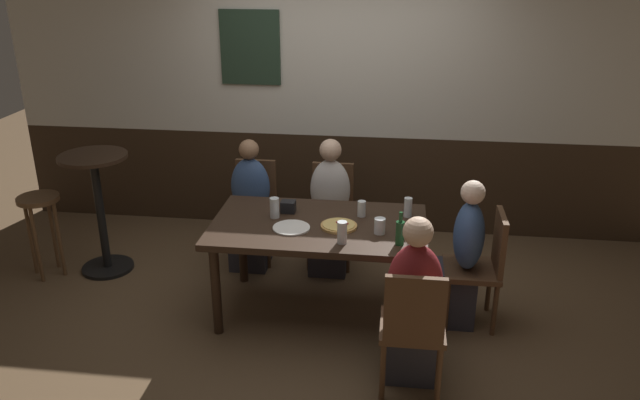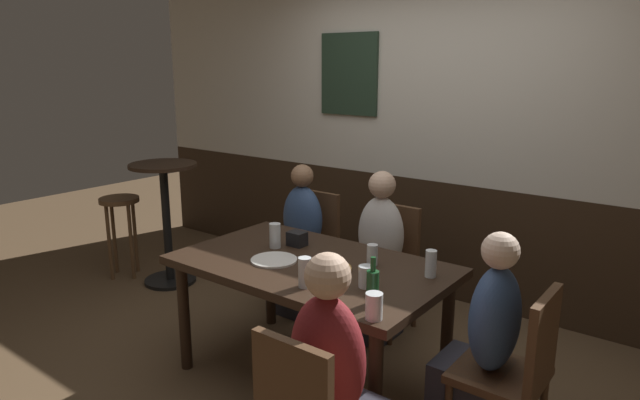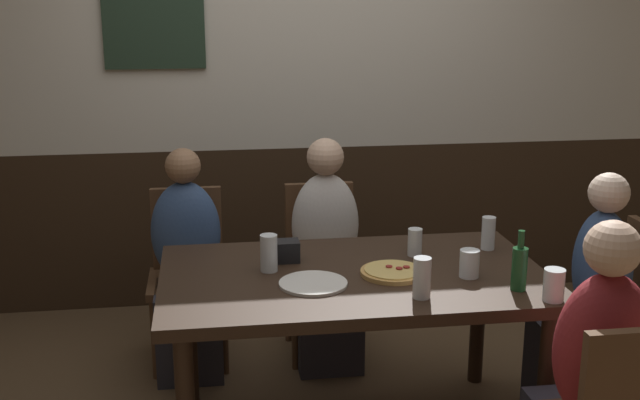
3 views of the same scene
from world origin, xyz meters
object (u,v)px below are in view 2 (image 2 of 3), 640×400
at_px(person_head_east, 481,361).
at_px(bar_stool, 120,215).
at_px(person_mid_far, 376,268).
at_px(plate_white_large, 274,260).
at_px(chair_mid_far, 388,260).
at_px(beer_bottle_green, 373,286).
at_px(beer_glass_tall, 366,278).
at_px(side_bar_table, 166,214).
at_px(pint_glass_amber, 374,307).
at_px(pizza, 328,268).
at_px(chair_left_far, 312,242).
at_px(tumbler_short, 372,255).
at_px(highball_clear, 431,265).
at_px(condiment_caddy, 297,239).
at_px(person_left_far, 299,250).
at_px(pint_glass_pale, 305,274).
at_px(beer_glass_half, 275,237).
at_px(chair_head_east, 516,367).
at_px(dining_table, 311,275).

xyz_separation_m(person_head_east, bar_stool, (-3.42, 0.29, 0.10)).
bearing_deg(person_mid_far, plate_white_large, -102.29).
xyz_separation_m(chair_mid_far, bar_stool, (-2.38, -0.60, 0.07)).
bearing_deg(bar_stool, beer_bottle_green, -10.91).
bearing_deg(plate_white_large, beer_glass_tall, 0.02).
bearing_deg(chair_mid_far, side_bar_table, -166.99).
xyz_separation_m(side_bar_table, bar_stool, (-0.45, -0.15, -0.05)).
relative_size(chair_mid_far, pint_glass_amber, 7.17).
relative_size(pizza, beer_bottle_green, 1.11).
distance_m(chair_left_far, tumbler_short, 1.26).
distance_m(highball_clear, condiment_caddy, 0.91).
bearing_deg(person_left_far, side_bar_table, -167.13).
relative_size(beer_bottle_green, condiment_caddy, 2.17).
relative_size(chair_left_far, pint_glass_pale, 5.58).
xyz_separation_m(beer_bottle_green, bar_stool, (-2.97, 0.57, -0.27)).
xyz_separation_m(pint_glass_amber, bar_stool, (-3.06, 0.70, -0.23)).
bearing_deg(pint_glass_pale, condiment_caddy, 133.24).
distance_m(person_head_east, pizza, 0.93).
height_order(highball_clear, beer_bottle_green, beer_bottle_green).
distance_m(person_mid_far, side_bar_table, 1.95).
distance_m(chair_mid_far, side_bar_table, 1.98).
xyz_separation_m(highball_clear, side_bar_table, (-2.58, 0.23, -0.19)).
distance_m(pint_glass_amber, bar_stool, 3.14).
bearing_deg(bar_stool, person_left_far, 14.39).
xyz_separation_m(chair_mid_far, person_head_east, (1.04, -0.89, -0.03)).
relative_size(pizza, beer_glass_half, 1.72).
xyz_separation_m(chair_left_far, person_head_east, (1.73, -0.89, -0.03)).
distance_m(beer_glass_half, beer_bottle_green, 1.00).
bearing_deg(side_bar_table, beer_glass_half, -13.20).
relative_size(chair_left_far, bar_stool, 1.22).
bearing_deg(person_left_far, chair_left_far, 90.00).
bearing_deg(person_head_east, chair_mid_far, 139.58).
xyz_separation_m(person_mid_far, plate_white_large, (-0.18, -0.84, 0.26)).
height_order(chair_head_east, side_bar_table, side_bar_table).
bearing_deg(side_bar_table, dining_table, -12.90).
bearing_deg(person_left_far, tumbler_short, -28.73).
xyz_separation_m(pint_glass_amber, side_bar_table, (-2.61, 0.85, -0.18)).
distance_m(chair_left_far, chair_mid_far, 0.69).
relative_size(pint_glass_amber, condiment_caddy, 1.12).
bearing_deg(side_bar_table, chair_mid_far, 13.01).
distance_m(beer_glass_tall, bar_stool, 2.87).
height_order(chair_head_east, tumbler_short, chair_head_east).
bearing_deg(pint_glass_pale, pint_glass_amber, -11.67).
distance_m(dining_table, highball_clear, 0.70).
bearing_deg(beer_bottle_green, person_left_far, 142.06).
bearing_deg(plate_white_large, tumbler_short, 30.97).
relative_size(person_left_far, tumbler_short, 9.35).
distance_m(beer_glass_tall, highball_clear, 0.39).
distance_m(chair_left_far, pizza, 1.29).
xyz_separation_m(chair_left_far, pint_glass_amber, (1.37, -1.29, 0.30)).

